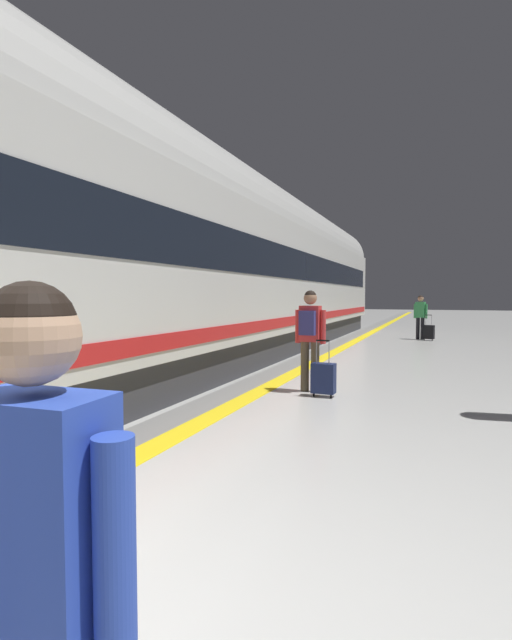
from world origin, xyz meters
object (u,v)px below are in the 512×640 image
at_px(high_speed_train, 212,260).
at_px(passenger_mid, 420,314).
at_px(suitcase_mid, 429,332).
at_px(passenger_near, 310,332).
at_px(suitcase_near, 324,378).
at_px(traveller_foreground, 30,593).

distance_m(high_speed_train, passenger_mid, 9.99).
bearing_deg(passenger_mid, suitcase_mid, -47.11).
distance_m(passenger_near, passenger_mid, 11.18).
bearing_deg(passenger_near, high_speed_train, 143.10).
height_order(passenger_near, suitcase_near, passenger_near).
height_order(high_speed_train, suitcase_mid, high_speed_train).
bearing_deg(passenger_mid, suitcase_near, -95.34).
height_order(high_speed_train, passenger_near, high_speed_train).
bearing_deg(passenger_near, suitcase_mid, 80.97).
height_order(suitcase_near, suitcase_mid, suitcase_mid).
relative_size(traveller_foreground, passenger_near, 0.96).
distance_m(traveller_foreground, suitcase_near, 6.82).
bearing_deg(passenger_mid, high_speed_train, -116.34).
relative_size(high_speed_train, suitcase_mid, 31.94).
height_order(traveller_foreground, suitcase_mid, traveller_foreground).
bearing_deg(traveller_foreground, passenger_mid, 89.47).
xyz_separation_m(traveller_foreground, passenger_near, (-1.22, 7.05, 0.07)).
distance_m(suitcase_near, passenger_mid, 11.48).
xyz_separation_m(traveller_foreground, passenger_mid, (0.17, 18.14, 0.01)).
distance_m(passenger_near, suitcase_near, 0.86).
bearing_deg(high_speed_train, suitcase_mid, 61.07).
bearing_deg(suitcase_near, traveller_foreground, -82.39).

